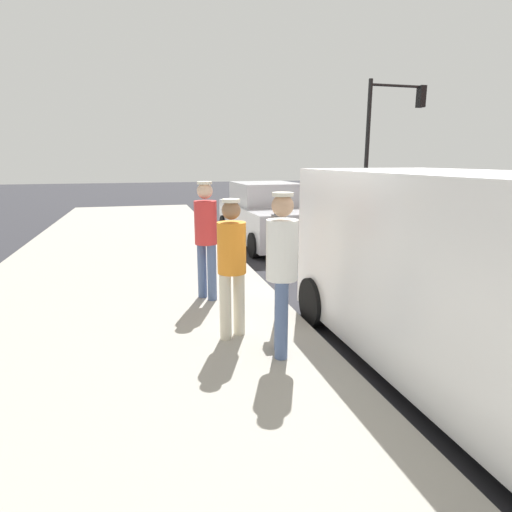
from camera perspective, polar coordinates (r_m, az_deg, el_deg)
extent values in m
plane|color=#2D2D33|center=(5.95, 17.29, -10.17)|extent=(80.00, 80.00, 0.00)
cube|color=#9E998E|center=(5.11, -19.25, -13.34)|extent=(5.00, 32.00, 0.15)
cylinder|color=gray|center=(5.64, 2.95, -3.04)|extent=(0.07, 0.07, 1.15)
cube|color=#4C4C51|center=(5.49, 3.03, 4.15)|extent=(0.14, 0.18, 0.28)
sphere|color=#47474C|center=(5.47, 3.05, 5.91)|extent=(0.12, 0.12, 0.12)
cylinder|color=#4C608C|center=(6.65, -7.28, -1.92)|extent=(0.14, 0.14, 0.87)
cylinder|color=#4C608C|center=(6.50, -5.97, -2.24)|extent=(0.14, 0.14, 0.87)
cylinder|color=red|center=(6.42, -6.81, 4.49)|extent=(0.34, 0.34, 0.65)
sphere|color=beige|center=(6.37, -6.92, 8.71)|extent=(0.24, 0.24, 0.24)
cylinder|color=silver|center=(6.36, -6.95, 9.76)|extent=(0.22, 0.22, 0.04)
cylinder|color=#4C608C|center=(4.60, 3.46, -8.71)|extent=(0.14, 0.14, 0.86)
cylinder|color=#4C608C|center=(4.80, 3.34, -7.75)|extent=(0.14, 0.14, 0.86)
cylinder|color=white|center=(4.49, 3.53, 0.81)|extent=(0.34, 0.34, 0.65)
sphere|color=tan|center=(4.41, 3.61, 6.79)|extent=(0.23, 0.23, 0.23)
cylinder|color=silver|center=(4.40, 3.63, 8.30)|extent=(0.22, 0.22, 0.04)
cylinder|color=beige|center=(5.09, -4.14, -6.89)|extent=(0.14, 0.14, 0.81)
cylinder|color=beige|center=(5.22, -2.29, -6.33)|extent=(0.14, 0.14, 0.81)
cylinder|color=orange|center=(4.96, -3.30, 1.11)|extent=(0.34, 0.34, 0.61)
sphere|color=#8C6647|center=(4.89, -3.37, 6.19)|extent=(0.22, 0.22, 0.22)
cylinder|color=silver|center=(4.88, -3.39, 7.46)|extent=(0.21, 0.21, 0.04)
cube|color=white|center=(4.60, 29.52, -2.72)|extent=(2.00, 5.20, 1.96)
cylinder|color=black|center=(6.90, 22.66, -4.40)|extent=(0.22, 0.68, 0.68)
cylinder|color=black|center=(5.96, 7.91, -6.15)|extent=(0.22, 0.68, 0.68)
cube|color=#BCBCC1|center=(11.73, 1.62, 4.71)|extent=(1.94, 4.45, 0.89)
cube|color=#BCBCC1|center=(11.85, 1.31, 8.41)|extent=(1.65, 2.02, 0.60)
cylinder|color=black|center=(10.58, 8.83, 1.98)|extent=(0.24, 0.61, 0.60)
cylinder|color=black|center=(9.97, -0.15, 1.48)|extent=(0.24, 0.61, 0.60)
cylinder|color=black|center=(13.59, 2.90, 4.52)|extent=(0.24, 0.61, 0.60)
cylinder|color=black|center=(13.13, -4.22, 4.20)|extent=(0.24, 0.61, 0.60)
cylinder|color=black|center=(17.28, 14.72, 13.56)|extent=(0.16, 0.16, 5.20)
cylinder|color=black|center=(18.10, 18.73, 20.91)|extent=(2.40, 0.10, 0.10)
cube|color=black|center=(18.61, 21.37, 19.39)|extent=(0.24, 0.32, 0.80)
sphere|color=red|center=(18.78, 21.11, 20.11)|extent=(0.17, 0.17, 0.17)
sphere|color=yellow|center=(18.74, 21.05, 19.36)|extent=(0.17, 0.17, 0.17)
sphere|color=green|center=(18.71, 20.98, 18.60)|extent=(0.17, 0.17, 0.17)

